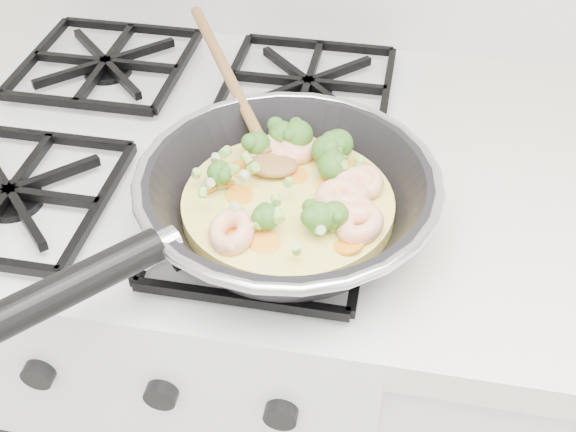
# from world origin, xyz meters

# --- Properties ---
(stove) EXTENTS (0.60, 0.60, 0.92)m
(stove) POSITION_xyz_m (0.00, 1.70, 0.46)
(stove) COLOR white
(stove) RESTS_ON ground
(skillet) EXTENTS (0.40, 0.56, 0.09)m
(skillet) POSITION_xyz_m (0.17, 1.56, 0.96)
(skillet) COLOR black
(skillet) RESTS_ON stove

